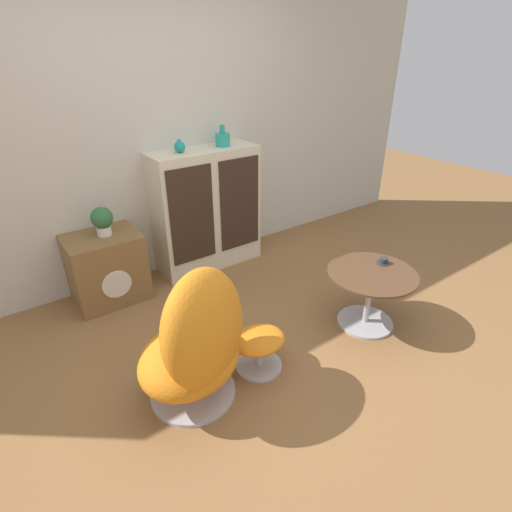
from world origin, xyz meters
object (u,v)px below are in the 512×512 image
object	(u,v)px
vase_inner_left	(223,139)
coffee_table	(370,290)
teacup	(383,261)
sideboard	(207,210)
egg_chair	(197,344)
tv_console	(107,268)
potted_plant	(102,220)
ottoman	(259,345)
vase_leftmost	(180,147)

from	to	relation	value
vase_inner_left	coffee_table	bearing A→B (deg)	-79.77
coffee_table	teacup	distance (m)	0.25
sideboard	egg_chair	bearing A→B (deg)	-121.84
tv_console	potted_plant	world-z (taller)	potted_plant
egg_chair	ottoman	world-z (taller)	egg_chair
egg_chair	coffee_table	size ratio (longest dim) A/B	1.39
vase_inner_left	teacup	xyz separation A→B (m)	(0.46, -1.54, -0.72)
sideboard	teacup	xyz separation A→B (m)	(0.67, -1.54, -0.09)
egg_chair	teacup	distance (m)	1.59
tv_console	potted_plant	distance (m)	0.43
coffee_table	tv_console	bearing A→B (deg)	134.24
sideboard	egg_chair	distance (m)	1.76
coffee_table	vase_inner_left	bearing A→B (deg)	100.23
vase_inner_left	potted_plant	distance (m)	1.27
potted_plant	teacup	xyz separation A→B (m)	(1.64, -1.50, -0.24)
vase_leftmost	vase_inner_left	world-z (taller)	vase_inner_left
tv_console	coffee_table	distance (m)	2.15
egg_chair	sideboard	bearing A→B (deg)	58.16
ottoman	vase_leftmost	xyz separation A→B (m)	(0.25, 1.49, 1.00)
coffee_table	vase_leftmost	world-z (taller)	vase_leftmost
egg_chair	ottoman	distance (m)	0.50
sideboard	coffee_table	distance (m)	1.68
vase_inner_left	vase_leftmost	bearing A→B (deg)	180.00
egg_chair	potted_plant	distance (m)	1.48
tv_console	vase_leftmost	world-z (taller)	vase_leftmost
vase_inner_left	potted_plant	size ratio (longest dim) A/B	0.79
egg_chair	teacup	world-z (taller)	egg_chair
vase_leftmost	coffee_table	bearing A→B (deg)	-65.78
egg_chair	vase_leftmost	distance (m)	1.82
vase_leftmost	potted_plant	xyz separation A→B (m)	(-0.75, -0.05, -0.47)
egg_chair	vase_leftmost	bearing A→B (deg)	64.87
tv_console	ottoman	world-z (taller)	tv_console
tv_console	egg_chair	xyz separation A→B (m)	(0.09, -1.44, 0.13)
tv_console	coffee_table	xyz separation A→B (m)	(1.50, -1.54, 0.01)
vase_leftmost	vase_inner_left	xyz separation A→B (m)	(0.43, -0.00, 0.02)
tv_console	potted_plant	xyz separation A→B (m)	(0.04, 0.00, 0.43)
potted_plant	teacup	world-z (taller)	potted_plant
tv_console	egg_chair	bearing A→B (deg)	-86.61
potted_plant	teacup	bearing A→B (deg)	-42.39
ottoman	vase_leftmost	bearing A→B (deg)	80.33
sideboard	ottoman	bearing A→B (deg)	-107.87
potted_plant	egg_chair	bearing A→B (deg)	-88.08
tv_console	teacup	world-z (taller)	tv_console
egg_chair	ottoman	size ratio (longest dim) A/B	2.53
ottoman	vase_inner_left	xyz separation A→B (m)	(0.68, 1.49, 1.01)
ottoman	potted_plant	world-z (taller)	potted_plant
vase_inner_left	teacup	distance (m)	1.77
sideboard	vase_inner_left	distance (m)	0.66
potted_plant	tv_console	bearing A→B (deg)	-178.70
vase_leftmost	potted_plant	distance (m)	0.88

